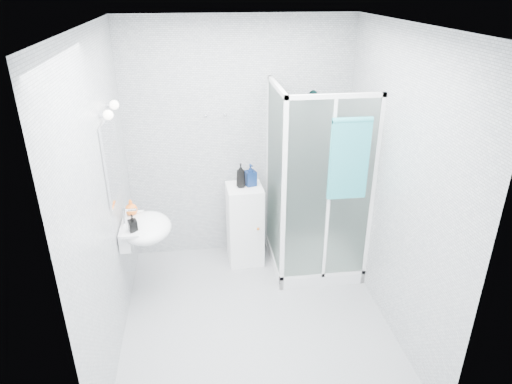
{
  "coord_description": "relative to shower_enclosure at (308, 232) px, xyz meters",
  "views": [
    {
      "loc": [
        -0.45,
        -3.33,
        2.88
      ],
      "look_at": [
        0.05,
        0.35,
        1.15
      ],
      "focal_mm": 32.0,
      "sensor_mm": 36.0,
      "label": 1
    }
  ],
  "objects": [
    {
      "name": "room",
      "position": [
        -0.67,
        -0.77,
        0.85
      ],
      "size": [
        2.4,
        2.6,
        2.6
      ],
      "color": "silver",
      "rests_on": "ground"
    },
    {
      "name": "shower_enclosure",
      "position": [
        0.0,
        0.0,
        0.0
      ],
      "size": [
        0.9,
        0.95,
        2.0
      ],
      "color": "white",
      "rests_on": "ground"
    },
    {
      "name": "wall_basin",
      "position": [
        -1.66,
        -0.32,
        0.35
      ],
      "size": [
        0.46,
        0.56,
        0.35
      ],
      "color": "white",
      "rests_on": "ground"
    },
    {
      "name": "mirror",
      "position": [
        -1.85,
        -0.32,
        1.05
      ],
      "size": [
        0.02,
        0.6,
        0.7
      ],
      "primitive_type": "cube",
      "color": "white",
      "rests_on": "room"
    },
    {
      "name": "vanity_lights",
      "position": [
        -1.8,
        -0.32,
        1.47
      ],
      "size": [
        0.1,
        0.4,
        0.08
      ],
      "color": "silver",
      "rests_on": "room"
    },
    {
      "name": "wall_hooks",
      "position": [
        -0.92,
        0.49,
        1.17
      ],
      "size": [
        0.23,
        0.06,
        0.03
      ],
      "color": "silver",
      "rests_on": "room"
    },
    {
      "name": "storage_cabinet",
      "position": [
        -0.65,
        0.25,
        0.0
      ],
      "size": [
        0.39,
        0.41,
        0.9
      ],
      "rotation": [
        0.0,
        0.0,
        0.04
      ],
      "color": "white",
      "rests_on": "ground"
    },
    {
      "name": "hand_towel",
      "position": [
        0.23,
        -0.4,
        0.99
      ],
      "size": [
        0.36,
        0.05,
        0.77
      ],
      "color": "teal",
      "rests_on": "shower_enclosure"
    },
    {
      "name": "shampoo_bottle_a",
      "position": [
        -0.69,
        0.26,
        0.58
      ],
      "size": [
        0.11,
        0.11,
        0.26
      ],
      "primitive_type": "imported",
      "rotation": [
        0.0,
        0.0,
        -0.11
      ],
      "color": "black",
      "rests_on": "storage_cabinet"
    },
    {
      "name": "shampoo_bottle_b",
      "position": [
        -0.58,
        0.28,
        0.58
      ],
      "size": [
        0.13,
        0.13,
        0.24
      ],
      "primitive_type": "imported",
      "rotation": [
        0.0,
        0.0,
        0.27
      ],
      "color": "#0D2250",
      "rests_on": "storage_cabinet"
    },
    {
      "name": "soap_dispenser_orange",
      "position": [
        -1.77,
        -0.15,
        0.49
      ],
      "size": [
        0.14,
        0.14,
        0.15
      ],
      "primitive_type": "imported",
      "rotation": [
        0.0,
        0.0,
        -0.22
      ],
      "color": "orange",
      "rests_on": "wall_basin"
    },
    {
      "name": "soap_dispenser_black",
      "position": [
        -1.72,
        -0.47,
        0.5
      ],
      "size": [
        0.09,
        0.09,
        0.16
      ],
      "primitive_type": "imported",
      "rotation": [
        0.0,
        0.0,
        0.35
      ],
      "color": "black",
      "rests_on": "wall_basin"
    }
  ]
}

